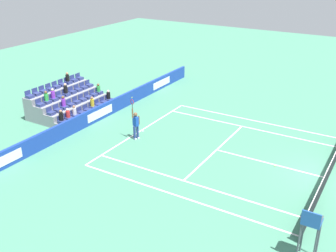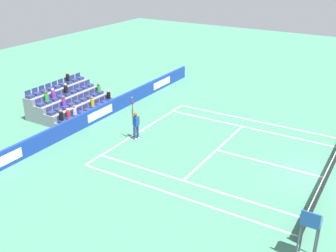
{
  "view_description": "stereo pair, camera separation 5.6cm",
  "coord_description": "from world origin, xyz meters",
  "px_view_note": "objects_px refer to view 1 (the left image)",
  "views": [
    {
      "loc": [
        19.9,
        2.15,
        10.95
      ],
      "look_at": [
        0.6,
        -9.45,
        1.1
      ],
      "focal_mm": 42.9,
      "sensor_mm": 36.0,
      "label": 1
    },
    {
      "loc": [
        19.87,
        2.2,
        10.95
      ],
      "look_at": [
        0.6,
        -9.45,
        1.1
      ],
      "focal_mm": 42.9,
      "sensor_mm": 36.0,
      "label": 2
    }
  ],
  "objects_px": {
    "umpire_chair": "(311,227)",
    "loose_tennis_ball": "(275,166)",
    "tennis_player": "(136,124)",
    "tennis_net": "(330,170)"
  },
  "relations": [
    {
      "from": "tennis_player",
      "to": "loose_tennis_ball",
      "type": "bearing_deg",
      "value": 96.68
    },
    {
      "from": "tennis_net",
      "to": "loose_tennis_ball",
      "type": "xyz_separation_m",
      "value": [
        0.18,
        -2.78,
        -0.46
      ]
    },
    {
      "from": "tennis_net",
      "to": "loose_tennis_ball",
      "type": "bearing_deg",
      "value": -86.22
    },
    {
      "from": "tennis_net",
      "to": "tennis_player",
      "type": "relative_size",
      "value": 4.19
    },
    {
      "from": "tennis_net",
      "to": "umpire_chair",
      "type": "bearing_deg",
      "value": 3.74
    },
    {
      "from": "umpire_chair",
      "to": "loose_tennis_ball",
      "type": "xyz_separation_m",
      "value": [
        -6.58,
        -3.23,
        -1.49
      ]
    },
    {
      "from": "loose_tennis_ball",
      "to": "umpire_chair",
      "type": "bearing_deg",
      "value": 26.13
    },
    {
      "from": "tennis_net",
      "to": "loose_tennis_ball",
      "type": "distance_m",
      "value": 2.83
    },
    {
      "from": "tennis_net",
      "to": "umpire_chair",
      "type": "height_order",
      "value": "umpire_chair"
    },
    {
      "from": "umpire_chair",
      "to": "loose_tennis_ball",
      "type": "height_order",
      "value": "umpire_chair"
    }
  ]
}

